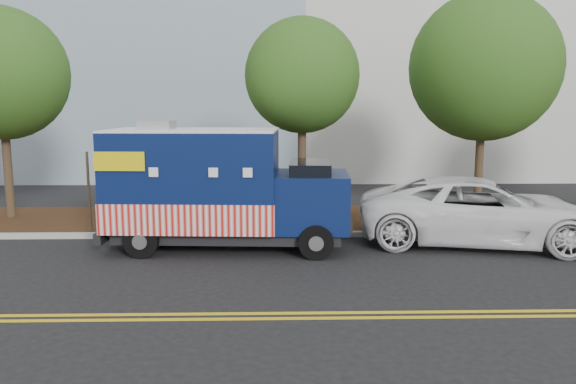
{
  "coord_description": "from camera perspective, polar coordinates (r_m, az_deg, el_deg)",
  "views": [
    {
      "loc": [
        0.58,
        -13.96,
        3.66
      ],
      "look_at": [
        0.93,
        0.6,
        1.41
      ],
      "focal_mm": 35.0,
      "sensor_mm": 36.0,
      "label": 1
    }
  ],
  "objects": [
    {
      "name": "curb",
      "position": [
        15.79,
        -3.46,
        -4.34
      ],
      "size": [
        120.0,
        0.18,
        0.15
      ],
      "primitive_type": "cube",
      "color": "#9E9E99",
      "rests_on": "ground"
    },
    {
      "name": "sign_post",
      "position": [
        16.53,
        -19.56,
        -0.27
      ],
      "size": [
        0.06,
        0.06,
        2.4
      ],
      "primitive_type": "cube",
      "color": "#473828",
      "rests_on": "ground"
    },
    {
      "name": "tree_a",
      "position": [
        19.62,
        -27.17,
        10.64
      ],
      "size": [
        4.06,
        4.06,
        6.66
      ],
      "color": "#38281C",
      "rests_on": "ground"
    },
    {
      "name": "centerline_far",
      "position": [
        9.97,
        -4.74,
        -12.72
      ],
      "size": [
        120.0,
        0.1,
        0.01
      ],
      "primitive_type": "cube",
      "color": "gold",
      "rests_on": "ground"
    },
    {
      "name": "centerline_near",
      "position": [
        10.21,
        -4.65,
        -12.21
      ],
      "size": [
        120.0,
        0.1,
        0.01
      ],
      "primitive_type": "cube",
      "color": "gold",
      "rests_on": "ground"
    },
    {
      "name": "tree_c",
      "position": [
        18.97,
        19.3,
        11.89
      ],
      "size": [
        4.64,
        4.64,
        7.17
      ],
      "color": "#38281C",
      "rests_on": "ground"
    },
    {
      "name": "ground",
      "position": [
        14.45,
        -3.66,
        -5.9
      ],
      "size": [
        120.0,
        120.0,
        0.0
      ],
      "primitive_type": "plane",
      "color": "black",
      "rests_on": "ground"
    },
    {
      "name": "mulch_strip",
      "position": [
        17.84,
        -3.22,
        -2.81
      ],
      "size": [
        120.0,
        4.0,
        0.15
      ],
      "primitive_type": "cube",
      "color": "black",
      "rests_on": "ground"
    },
    {
      "name": "white_car",
      "position": [
        15.74,
        18.98,
        -1.86
      ],
      "size": [
        6.8,
        4.15,
        1.76
      ],
      "primitive_type": "imported",
      "rotation": [
        0.0,
        0.0,
        1.37
      ],
      "color": "white",
      "rests_on": "ground"
    },
    {
      "name": "food_truck",
      "position": [
        14.48,
        -7.38,
        0.08
      ],
      "size": [
        6.35,
        2.7,
        3.28
      ],
      "rotation": [
        0.0,
        0.0,
        -0.06
      ],
      "color": "black",
      "rests_on": "ground"
    },
    {
      "name": "tree_b",
      "position": [
        17.31,
        1.45,
        11.69
      ],
      "size": [
        3.48,
        3.48,
        6.29
      ],
      "color": "#38281C",
      "rests_on": "ground"
    }
  ]
}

